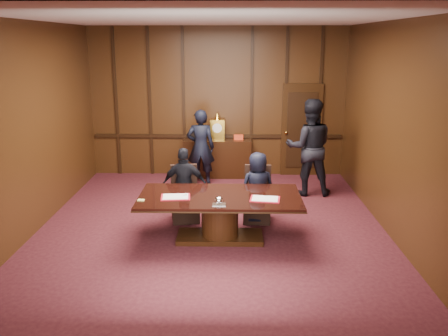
% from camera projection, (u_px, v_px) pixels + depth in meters
% --- Properties ---
extents(room, '(7.00, 7.04, 3.50)m').
position_uv_depth(room, '(215.00, 130.00, 7.95)').
color(room, '#340E15').
rests_on(room, ground).
extents(sideboard, '(1.60, 0.45, 1.54)m').
position_uv_depth(sideboard, '(217.00, 157.00, 11.29)').
color(sideboard, black).
rests_on(sideboard, ground).
extents(conference_table, '(2.62, 1.32, 0.76)m').
position_uv_depth(conference_table, '(220.00, 210.00, 7.69)').
color(conference_table, black).
rests_on(conference_table, ground).
extents(folder_left, '(0.49, 0.37, 0.02)m').
position_uv_depth(folder_left, '(176.00, 197.00, 7.53)').
color(folder_left, '#B51020').
rests_on(folder_left, conference_table).
extents(folder_right, '(0.50, 0.39, 0.02)m').
position_uv_depth(folder_right, '(265.00, 199.00, 7.43)').
color(folder_right, '#B51020').
rests_on(folder_right, conference_table).
extents(inkstand, '(0.20, 0.14, 0.12)m').
position_uv_depth(inkstand, '(219.00, 201.00, 7.18)').
color(inkstand, white).
rests_on(inkstand, conference_table).
extents(notepad, '(0.11, 0.08, 0.01)m').
position_uv_depth(notepad, '(141.00, 200.00, 7.38)').
color(notepad, '#F5EB77').
rests_on(notepad, conference_table).
extents(chair_left, '(0.56, 0.56, 0.99)m').
position_uv_depth(chair_left, '(185.00, 204.00, 8.60)').
color(chair_left, black).
rests_on(chair_left, ground).
extents(chair_right, '(0.51, 0.51, 0.99)m').
position_uv_depth(chair_right, '(257.00, 205.00, 8.58)').
color(chair_right, black).
rests_on(chair_right, ground).
extents(signatory_left, '(0.80, 0.34, 1.36)m').
position_uv_depth(signatory_left, '(185.00, 185.00, 8.43)').
color(signatory_left, black).
rests_on(signatory_left, ground).
extents(signatory_right, '(0.71, 0.56, 1.28)m').
position_uv_depth(signatory_right, '(258.00, 188.00, 8.42)').
color(signatory_right, black).
rests_on(signatory_right, ground).
extents(witness_left, '(0.63, 0.42, 1.71)m').
position_uv_depth(witness_left, '(201.00, 147.00, 10.61)').
color(witness_left, black).
rests_on(witness_left, ground).
extents(witness_right, '(1.00, 0.79, 2.03)m').
position_uv_depth(witness_right, '(309.00, 147.00, 9.88)').
color(witness_right, black).
rests_on(witness_right, ground).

